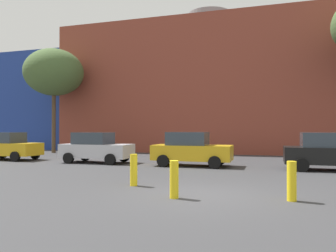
{
  "coord_description": "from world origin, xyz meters",
  "views": [
    {
      "loc": [
        1.87,
        -9.33,
        1.88
      ],
      "look_at": [
        -3.98,
        9.8,
        2.05
      ],
      "focal_mm": 35.41,
      "sensor_mm": 36.0,
      "label": 1
    }
  ],
  "objects": [
    {
      "name": "parked_car_2",
      "position": [
        -1.92,
        7.03,
        0.85
      ],
      "size": [
        3.95,
        1.94,
        1.71
      ],
      "color": "gold",
      "rests_on": "ground_plane"
    },
    {
      "name": "parked_car_3",
      "position": [
        4.44,
        7.03,
        0.85
      ],
      "size": [
        3.95,
        1.94,
        1.71
      ],
      "color": "black",
      "rests_on": "ground_plane"
    },
    {
      "name": "bollard_yellow_2",
      "position": [
        2.43,
        -0.15,
        0.52
      ],
      "size": [
        0.24,
        0.24,
        1.03
      ],
      "primitive_type": "cylinder",
      "color": "yellow",
      "rests_on": "ground_plane"
    },
    {
      "name": "bare_tree_0",
      "position": [
        -14.29,
        12.84,
        6.3
      ],
      "size": [
        4.58,
        4.58,
        8.15
      ],
      "color": "brown",
      "rests_on": "ground_plane"
    },
    {
      "name": "parked_car_1",
      "position": [
        -7.31,
        7.03,
        0.84
      ],
      "size": [
        3.88,
        1.91,
        1.68
      ],
      "color": "silver",
      "rests_on": "ground_plane"
    },
    {
      "name": "bollard_yellow_1",
      "position": [
        -0.59,
        -0.71,
        0.51
      ],
      "size": [
        0.24,
        0.24,
        1.02
      ],
      "primitive_type": "cylinder",
      "color": "yellow",
      "rests_on": "ground_plane"
    },
    {
      "name": "parked_car_0",
      "position": [
        -13.31,
        7.03,
        0.83
      ],
      "size": [
        3.85,
        1.89,
        1.67
      ],
      "color": "gold",
      "rests_on": "ground_plane"
    },
    {
      "name": "ground_plane",
      "position": [
        0.0,
        0.0,
        0.0
      ],
      "size": [
        200.0,
        200.0,
        0.0
      ],
      "primitive_type": "plane",
      "color": "#38383A"
    },
    {
      "name": "building_backdrop",
      "position": [
        -3.47,
        21.45,
        5.12
      ],
      "size": [
        38.54,
        12.75,
        12.66
      ],
      "color": "brown",
      "rests_on": "ground_plane"
    },
    {
      "name": "bollard_yellow_0",
      "position": [
        -2.41,
        0.78,
        0.52
      ],
      "size": [
        0.24,
        0.24,
        1.04
      ],
      "primitive_type": "cylinder",
      "color": "yellow",
      "rests_on": "ground_plane"
    }
  ]
}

